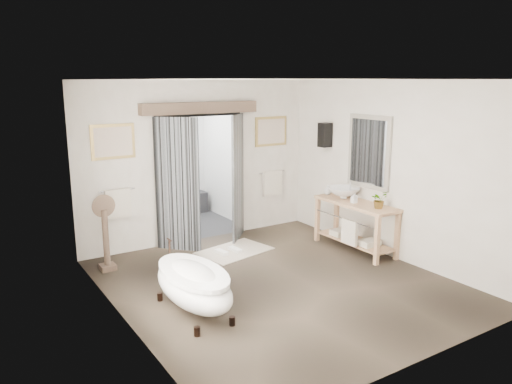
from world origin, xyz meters
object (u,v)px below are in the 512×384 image
at_px(basin, 344,193).
at_px(clawfoot_tub, 193,284).
at_px(rug, 235,251).
at_px(vanity, 355,222).

bearing_deg(basin, clawfoot_tub, -158.44).
height_order(rug, basin, basin).
distance_m(clawfoot_tub, vanity, 3.46).
bearing_deg(vanity, basin, 81.56).
relative_size(rug, basin, 2.12).
relative_size(vanity, basin, 2.82).
height_order(clawfoot_tub, rug, clawfoot_tub).
distance_m(vanity, basin, 0.57).
relative_size(vanity, rug, 1.33).
distance_m(clawfoot_tub, rug, 2.39).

